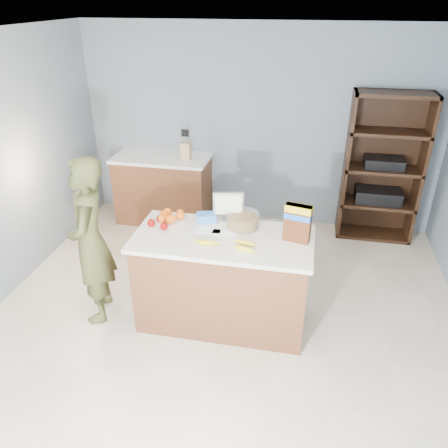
% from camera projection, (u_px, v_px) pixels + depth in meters
% --- Properties ---
extents(floor, '(4.50, 5.00, 0.02)m').
position_uv_depth(floor, '(216.00, 340.00, 3.94)').
color(floor, beige).
rests_on(floor, ground).
extents(walls, '(4.52, 5.02, 2.51)m').
position_uv_depth(walls, '(214.00, 167.00, 3.16)').
color(walls, slate).
rests_on(walls, ground).
extents(counter_peninsula, '(1.56, 0.76, 0.90)m').
position_uv_depth(counter_peninsula, '(223.00, 283.00, 4.00)').
color(counter_peninsula, brown).
rests_on(counter_peninsula, ground).
extents(back_cabinet, '(1.24, 0.62, 0.90)m').
position_uv_depth(back_cabinet, '(164.00, 188.00, 5.84)').
color(back_cabinet, brown).
rests_on(back_cabinet, ground).
extents(shelving_unit, '(0.90, 0.40, 1.80)m').
position_uv_depth(shelving_unit, '(382.00, 170.00, 5.29)').
color(shelving_unit, black).
rests_on(shelving_unit, ground).
extents(person, '(0.54, 0.67, 1.59)m').
position_uv_depth(person, '(90.00, 242.00, 3.91)').
color(person, '#424723').
rests_on(person, ground).
extents(knife_block, '(0.12, 0.10, 0.31)m').
position_uv_depth(knife_block, '(186.00, 151.00, 5.46)').
color(knife_block, tan).
rests_on(knife_block, back_cabinet).
extents(envelopes, '(0.38, 0.15, 0.00)m').
position_uv_depth(envelopes, '(216.00, 232.00, 3.85)').
color(envelopes, white).
rests_on(envelopes, counter_peninsula).
extents(bananas, '(0.53, 0.18, 0.04)m').
position_uv_depth(bananas, '(225.00, 244.00, 3.62)').
color(bananas, yellow).
rests_on(bananas, counter_peninsula).
extents(apples, '(0.20, 0.20, 0.07)m').
position_uv_depth(apples, '(158.00, 223.00, 3.93)').
color(apples, '#880706').
rests_on(apples, counter_peninsula).
extents(oranges, '(0.24, 0.22, 0.08)m').
position_uv_depth(oranges, '(170.00, 217.00, 4.03)').
color(oranges, orange).
rests_on(oranges, counter_peninsula).
extents(blue_carton, '(0.21, 0.16, 0.08)m').
position_uv_depth(blue_carton, '(206.00, 218.00, 4.01)').
color(blue_carton, blue).
rests_on(blue_carton, counter_peninsula).
extents(salad_bowl, '(0.30, 0.30, 0.13)m').
position_uv_depth(salad_bowl, '(243.00, 221.00, 3.92)').
color(salad_bowl, '#267219').
rests_on(salad_bowl, counter_peninsula).
extents(tv, '(0.28, 0.12, 0.28)m').
position_uv_depth(tv, '(228.00, 205.00, 3.97)').
color(tv, silver).
rests_on(tv, counter_peninsula).
extents(cereal_box, '(0.23, 0.13, 0.33)m').
position_uv_depth(cereal_box, '(298.00, 221.00, 3.62)').
color(cereal_box, '#592B14').
rests_on(cereal_box, counter_peninsula).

